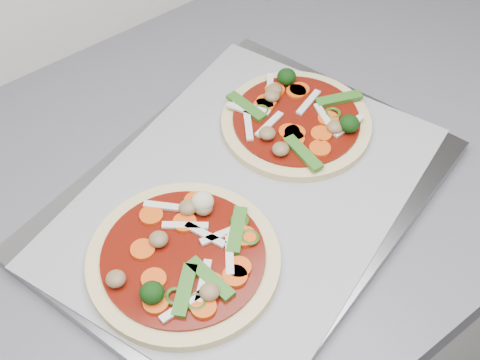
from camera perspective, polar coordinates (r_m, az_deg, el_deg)
baking_tray at (r=0.75m, az=0.50°, el=-1.56°), size 0.51×0.43×0.01m
parchment at (r=0.74m, az=0.51°, el=-1.16°), size 0.51×0.43×0.00m
pizza_left at (r=0.68m, az=-4.76°, el=-6.65°), size 0.24×0.24×0.03m
pizza_right at (r=0.81m, az=4.82°, el=5.09°), size 0.25×0.25×0.03m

